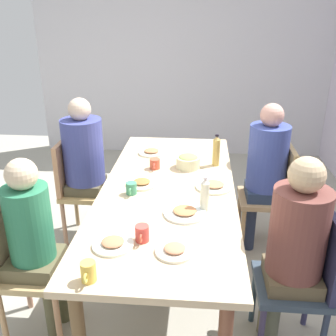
# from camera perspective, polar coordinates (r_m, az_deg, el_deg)

# --- Properties ---
(ground_plane) EXTENTS (6.77, 6.77, 0.00)m
(ground_plane) POSITION_cam_1_polar(r_m,az_deg,el_deg) (3.10, -0.00, -15.98)
(ground_plane) COLOR #A29F90
(wall_left) EXTENTS (0.12, 4.00, 2.60)m
(wall_left) POSITION_cam_1_polar(r_m,az_deg,el_deg) (5.33, 2.74, 15.82)
(wall_left) COLOR silver
(wall_left) RESTS_ON ground_plane
(dining_table) EXTENTS (2.20, 0.92, 0.77)m
(dining_table) POSITION_cam_1_polar(r_m,az_deg,el_deg) (2.72, -0.00, -4.45)
(dining_table) COLOR #CFB38D
(dining_table) RESTS_ON ground_plane
(chair_0) EXTENTS (0.40, 0.40, 0.90)m
(chair_0) POSITION_cam_1_polar(r_m,az_deg,el_deg) (2.56, -20.66, -12.72)
(chair_0) COLOR tan
(chair_0) RESTS_ON ground_plane
(person_0) EXTENTS (0.30, 0.30, 1.18)m
(person_0) POSITION_cam_1_polar(r_m,az_deg,el_deg) (2.43, -19.23, -9.52)
(person_0) COLOR brown
(person_0) RESTS_ON ground_plane
(chair_1) EXTENTS (0.40, 0.40, 0.90)m
(chair_1) POSITION_cam_1_polar(r_m,az_deg,el_deg) (3.34, 15.32, -3.36)
(chair_1) COLOR tan
(chair_1) RESTS_ON ground_plane
(person_1) EXTENTS (0.32, 0.32, 1.25)m
(person_1) POSITION_cam_1_polar(r_m,az_deg,el_deg) (3.23, 14.20, 0.47)
(person_1) COLOR #252E45
(person_1) RESTS_ON ground_plane
(chair_2) EXTENTS (0.40, 0.40, 0.90)m
(chair_2) POSITION_cam_1_polar(r_m,az_deg,el_deg) (3.45, -13.24, -2.35)
(chair_2) COLOR tan
(chair_2) RESTS_ON ground_plane
(person_2) EXTENTS (0.34, 0.34, 1.27)m
(person_2) POSITION_cam_1_polar(r_m,az_deg,el_deg) (3.32, -12.17, 1.51)
(person_2) COLOR #51443C
(person_2) RESTS_ON ground_plane
(chair_3) EXTENTS (0.40, 0.40, 0.90)m
(chair_3) POSITION_cam_1_polar(r_m,az_deg,el_deg) (2.42, 19.66, -14.80)
(chair_3) COLOR #334251
(chair_3) RESTS_ON ground_plane
(person_3) EXTENTS (0.31, 0.31, 1.24)m
(person_3) POSITION_cam_1_polar(r_m,az_deg,el_deg) (2.27, 18.20, -10.25)
(person_3) COLOR #535644
(person_3) RESTS_ON ground_plane
(plate_0) EXTENTS (0.22, 0.22, 0.04)m
(plate_0) POSITION_cam_1_polar(r_m,az_deg,el_deg) (2.08, -8.12, -10.98)
(plate_0) COLOR white
(plate_0) RESTS_ON dining_table
(plate_1) EXTENTS (0.26, 0.26, 0.04)m
(plate_1) POSITION_cam_1_polar(r_m,az_deg,el_deg) (2.35, 2.48, -6.53)
(plate_1) COLOR white
(plate_1) RESTS_ON dining_table
(plate_2) EXTENTS (0.20, 0.20, 0.04)m
(plate_2) POSITION_cam_1_polar(r_m,az_deg,el_deg) (2.01, 0.99, -12.02)
(plate_2) COLOR white
(plate_2) RESTS_ON dining_table
(plate_3) EXTENTS (0.25, 0.25, 0.04)m
(plate_3) POSITION_cam_1_polar(r_m,az_deg,el_deg) (2.70, 6.78, -2.62)
(plate_3) COLOR silver
(plate_3) RESTS_ON dining_table
(plate_4) EXTENTS (0.22, 0.22, 0.04)m
(plate_4) POSITION_cam_1_polar(r_m,az_deg,el_deg) (3.31, -2.45, 2.36)
(plate_4) COLOR silver
(plate_4) RESTS_ON dining_table
(plate_5) EXTENTS (0.22, 0.22, 0.04)m
(plate_5) POSITION_cam_1_polar(r_m,az_deg,el_deg) (2.73, -3.90, -2.24)
(plate_5) COLOR beige
(plate_5) RESTS_ON dining_table
(bowl_0) EXTENTS (0.18, 0.18, 0.11)m
(bowl_0) POSITION_cam_1_polar(r_m,az_deg,el_deg) (3.00, 2.98, 1.00)
(bowl_0) COLOR beige
(bowl_0) RESTS_ON dining_table
(cup_0) EXTENTS (0.11, 0.07, 0.08)m
(cup_0) POSITION_cam_1_polar(r_m,az_deg,el_deg) (2.59, -5.44, -3.02)
(cup_0) COLOR #418F68
(cup_0) RESTS_ON dining_table
(cup_1) EXTENTS (0.11, 0.07, 0.09)m
(cup_1) POSITION_cam_1_polar(r_m,az_deg,el_deg) (2.09, -3.85, -9.62)
(cup_1) COLOR #D3463E
(cup_1) RESTS_ON dining_table
(cup_2) EXTENTS (0.12, 0.08, 0.08)m
(cup_2) POSITION_cam_1_polar(r_m,az_deg,el_deg) (2.99, -1.96, 0.61)
(cup_2) COLOR #CB553B
(cup_2) RESTS_ON dining_table
(cup_3) EXTENTS (0.11, 0.07, 0.10)m
(cup_3) POSITION_cam_1_polar(r_m,az_deg,el_deg) (1.85, -11.67, -14.77)
(cup_3) COLOR #E9BF4A
(cup_3) RESTS_ON dining_table
(bottle_0) EXTENTS (0.06, 0.06, 0.25)m
(bottle_0) POSITION_cam_1_polar(r_m,az_deg,el_deg) (3.05, 7.13, 2.51)
(bottle_0) COLOR tan
(bottle_0) RESTS_ON dining_table
(bottle_1) EXTENTS (0.05, 0.05, 0.22)m
(bottle_1) POSITION_cam_1_polar(r_m,az_deg,el_deg) (2.36, 5.45, -3.91)
(bottle_1) COLOR silver
(bottle_1) RESTS_ON dining_table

